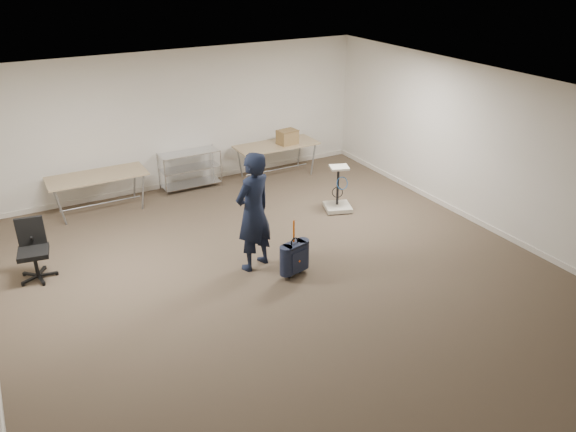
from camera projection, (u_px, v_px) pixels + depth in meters
ground at (288, 282)px, 8.48m from camera, size 9.00×9.00×0.00m
room_shell at (249, 241)px, 9.55m from camera, size 8.00×9.00×9.00m
folding_table_left at (97, 178)px, 10.48m from camera, size 1.80×0.75×0.73m
folding_table_right at (277, 147)px, 12.14m from camera, size 1.80×0.75×0.73m
wire_shelf at (190, 168)px, 11.61m from camera, size 1.22×0.47×0.80m
person at (253, 212)px, 8.49m from camera, size 0.81×0.67×1.90m
suitcase at (294, 257)px, 8.50m from camera, size 0.38×0.27×0.94m
office_chair at (35, 261)px, 8.49m from camera, size 0.57×0.57×0.93m
equipment_cart at (338, 199)px, 10.71m from camera, size 0.62×0.62×0.89m
cardboard_box at (287, 137)px, 12.07m from camera, size 0.44×0.36×0.31m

